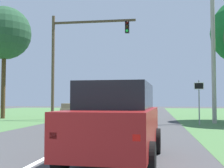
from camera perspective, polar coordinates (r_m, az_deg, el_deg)
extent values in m
plane|color=#424244|center=(13.62, -3.97, -9.63)|extent=(120.00, 120.00, 0.00)
cube|color=maroon|center=(7.49, 0.84, -8.50)|extent=(2.08, 4.53, 0.96)
cube|color=black|center=(7.68, 1.14, -2.34)|extent=(1.77, 2.83, 0.65)
cube|color=red|center=(5.60, -11.21, -9.76)|extent=(0.14, 0.07, 0.12)
cube|color=red|center=(5.21, 4.80, -10.31)|extent=(0.14, 0.07, 0.12)
cylinder|color=black|center=(9.08, -3.45, -10.60)|extent=(0.26, 0.73, 0.72)
cylinder|color=black|center=(8.80, 8.61, -10.81)|extent=(0.26, 0.73, 0.72)
cylinder|color=black|center=(6.49, -9.84, -13.57)|extent=(0.26, 0.73, 0.72)
cylinder|color=black|center=(6.08, 7.35, -14.29)|extent=(0.26, 0.73, 0.72)
cube|color=tan|center=(14.70, -2.43, -6.02)|extent=(2.35, 5.42, 0.80)
cube|color=black|center=(14.43, -2.68, -3.21)|extent=(1.92, 2.12, 0.64)
cube|color=#8F7D56|center=(13.09, -4.20, -4.17)|extent=(2.06, 2.13, 0.20)
cube|color=red|center=(12.45, -9.21, -6.32)|extent=(0.14, 0.07, 0.12)
cube|color=red|center=(11.95, -1.60, -6.49)|extent=(0.14, 0.07, 0.12)
cylinder|color=black|center=(16.58, -4.49, -7.08)|extent=(0.29, 0.81, 0.80)
cylinder|color=black|center=(16.13, 2.59, -7.20)|extent=(0.29, 0.81, 0.80)
cylinder|color=black|center=(13.46, -8.46, -7.97)|extent=(0.29, 0.81, 0.80)
cylinder|color=black|center=(12.90, 0.22, -8.22)|extent=(0.29, 0.81, 0.80)
cylinder|color=brown|center=(24.10, -11.36, 3.19)|extent=(0.24, 0.24, 8.35)
cube|color=#4C3D2B|center=(23.86, -3.57, 11.94)|extent=(6.65, 0.16, 0.16)
cube|color=black|center=(23.32, 2.95, 10.90)|extent=(0.32, 0.28, 0.90)
sphere|color=black|center=(23.25, 2.91, 11.71)|extent=(0.22, 0.22, 0.22)
sphere|color=black|center=(23.18, 2.91, 10.99)|extent=(0.22, 0.22, 0.22)
sphere|color=#1ED83F|center=(23.11, 2.91, 10.27)|extent=(0.22, 0.22, 0.22)
cylinder|color=gray|center=(19.07, 16.50, -3.48)|extent=(0.08, 0.08, 2.78)
cube|color=white|center=(19.07, 16.46, -0.36)|extent=(0.60, 0.03, 0.44)
cube|color=black|center=(19.05, 16.47, -0.36)|extent=(0.52, 0.01, 0.36)
cylinder|color=#9E998E|center=(21.12, 19.00, 6.38)|extent=(0.28, 0.28, 9.95)
cylinder|color=#4C351E|center=(26.66, -20.28, -0.24)|extent=(0.36, 0.36, 5.61)
sphere|color=#254C30|center=(27.25, -20.09, 9.26)|extent=(4.52, 4.52, 4.52)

